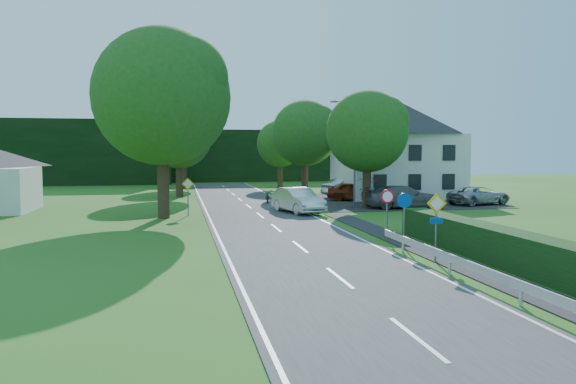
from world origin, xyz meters
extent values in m
plane|color=#2B5117|center=(0.00, 0.00, 0.00)|extent=(160.00, 160.00, 0.00)
cube|color=#363639|center=(0.00, 20.00, 0.02)|extent=(7.00, 80.00, 0.04)
cube|color=black|center=(4.95, 2.00, 0.02)|extent=(1.50, 44.00, 0.04)
cube|color=black|center=(12.00, 33.00, 0.02)|extent=(14.00, 16.00, 0.04)
cube|color=white|center=(-3.25, 20.00, 0.04)|extent=(0.12, 80.00, 0.01)
cube|color=white|center=(3.25, 20.00, 0.04)|extent=(0.12, 80.00, 0.01)
cube|color=black|center=(8.00, 66.00, 3.50)|extent=(30.00, 5.00, 7.00)
cube|color=silver|center=(14.00, 36.00, 2.80)|extent=(10.00, 8.00, 5.60)
pyramid|color=#242328|center=(14.00, 36.00, 7.10)|extent=(10.60, 8.40, 3.00)
cylinder|color=slate|center=(8.20, 30.00, 4.00)|extent=(0.16, 0.16, 8.00)
cylinder|color=slate|center=(7.40, 30.00, 7.90)|extent=(1.70, 0.10, 0.10)
cube|color=slate|center=(6.50, 30.00, 7.85)|extent=(0.50, 0.18, 0.12)
cylinder|color=slate|center=(4.30, 8.00, 1.20)|extent=(0.07, 0.07, 2.40)
cube|color=#DCB90B|center=(4.30, 7.97, 2.20)|extent=(0.78, 0.04, 0.78)
cube|color=white|center=(4.30, 7.97, 2.20)|extent=(0.57, 0.05, 0.57)
cube|color=#0B45AE|center=(4.30, 7.97, 1.55)|extent=(0.50, 0.04, 0.22)
cylinder|color=slate|center=(4.30, 11.00, 1.10)|extent=(0.07, 0.07, 2.20)
cylinder|color=#0B45AE|center=(4.30, 10.97, 2.05)|extent=(0.64, 0.04, 0.64)
cylinder|color=slate|center=(4.30, 13.00, 1.10)|extent=(0.07, 0.07, 2.20)
cylinder|color=red|center=(4.30, 12.97, 2.05)|extent=(0.64, 0.04, 0.64)
cylinder|color=white|center=(4.30, 12.95, 2.05)|extent=(0.48, 0.04, 0.48)
cylinder|color=slate|center=(-4.50, 25.00, 1.10)|extent=(0.07, 0.07, 2.20)
cube|color=#DCB90B|center=(-4.50, 24.97, 2.05)|extent=(0.78, 0.04, 0.78)
cube|color=white|center=(-4.50, 24.97, 2.05)|extent=(0.57, 0.05, 0.57)
imported|color=silver|center=(2.70, 25.11, 0.87)|extent=(2.98, 5.30, 1.65)
imported|color=black|center=(1.80, 32.29, 0.56)|extent=(1.06, 2.09, 1.05)
imported|color=#65210B|center=(9.23, 33.00, 0.81)|extent=(4.88, 3.61, 1.54)
imported|color=#A5A5A9|center=(9.91, 36.95, 0.88)|extent=(5.39, 3.77, 1.69)
imported|color=#535359|center=(10.84, 26.51, 0.85)|extent=(5.81, 2.89, 1.62)
imported|color=#A4A3AA|center=(17.55, 28.00, 0.73)|extent=(5.41, 3.48, 1.39)
imported|color=red|center=(9.23, 29.50, 1.12)|extent=(2.62, 2.66, 2.17)
camera|label=1|loc=(-5.06, -11.23, 4.12)|focal=35.00mm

